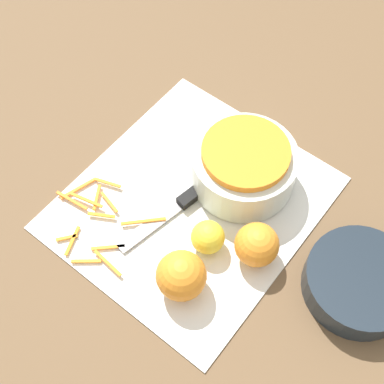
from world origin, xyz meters
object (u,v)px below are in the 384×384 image
at_px(orange_right, 181,276).
at_px(lemon, 208,237).
at_px(bowl_speckled, 244,165).
at_px(knife, 190,194).
at_px(orange_left, 257,245).
at_px(bowl_dark, 359,282).

distance_m(orange_right, lemon, 0.08).
relative_size(bowl_speckled, lemon, 3.25).
relative_size(knife, orange_left, 3.17).
distance_m(bowl_speckled, lemon, 0.14).
height_order(knife, orange_left, orange_left).
bearing_deg(orange_right, knife, -146.41).
distance_m(orange_left, orange_right, 0.12).
distance_m(knife, orange_left, 0.15).
xyz_separation_m(bowl_dark, orange_right, (0.16, -0.21, 0.02)).
relative_size(bowl_speckled, bowl_dark, 1.05).
xyz_separation_m(bowl_speckled, knife, (0.08, -0.05, -0.03)).
relative_size(bowl_dark, lemon, 3.10).
relative_size(orange_left, lemon, 1.29).
bearing_deg(bowl_dark, lemon, -69.04).
xyz_separation_m(bowl_speckled, orange_right, (0.21, 0.04, -0.00)).
xyz_separation_m(bowl_speckled, orange_left, (0.10, 0.10, -0.01)).
distance_m(bowl_dark, knife, 0.30).
xyz_separation_m(bowl_dark, knife, (0.03, -0.29, -0.01)).
bearing_deg(knife, orange_right, 44.43).
distance_m(bowl_speckled, knife, 0.10).
bearing_deg(orange_right, orange_left, 152.45).
bearing_deg(orange_right, lemon, -172.39).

